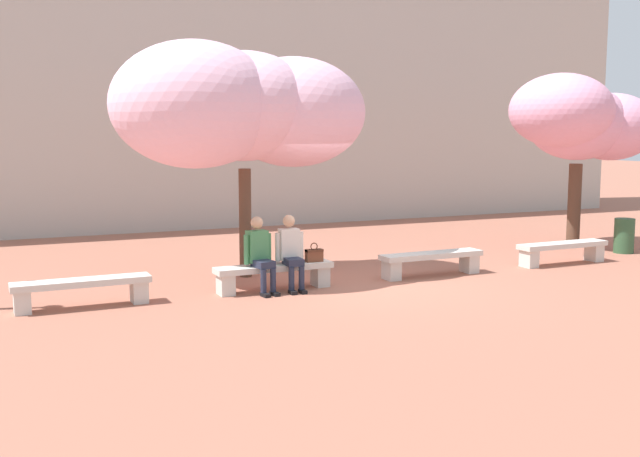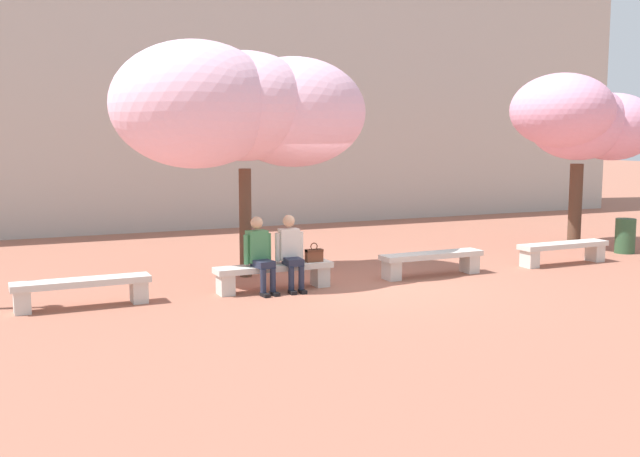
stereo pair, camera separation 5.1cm
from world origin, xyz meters
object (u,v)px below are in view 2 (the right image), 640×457
(stone_bench_near_west, at_px, (274,272))
(stone_bench_near_east, at_px, (563,249))
(cherry_tree_secondary, at_px, (582,120))
(stone_bench_center, at_px, (432,260))
(cherry_tree_main, at_px, (241,108))
(trash_bin, at_px, (625,236))
(handbag, at_px, (314,254))
(stone_bench_west_end, at_px, (82,288))
(person_seated_left, at_px, (259,252))
(person_seated_right, at_px, (291,250))

(stone_bench_near_west, relative_size, stone_bench_near_east, 1.00)
(stone_bench_near_west, bearing_deg, cherry_tree_secondary, 11.91)
(stone_bench_center, height_order, cherry_tree_main, cherry_tree_main)
(trash_bin, bearing_deg, stone_bench_near_west, -176.23)
(stone_bench_center, distance_m, handbag, 2.45)
(stone_bench_west_end, relative_size, handbag, 6.17)
(stone_bench_west_end, height_order, cherry_tree_main, cherry_tree_main)
(handbag, xyz_separation_m, cherry_tree_main, (-0.89, 1.31, 2.57))
(person_seated_left, xyz_separation_m, handbag, (1.02, 0.03, -0.12))
(stone_bench_center, bearing_deg, stone_bench_near_east, 0.00)
(stone_bench_west_end, bearing_deg, stone_bench_near_east, 0.00)
(stone_bench_near_east, bearing_deg, stone_bench_center, 180.00)
(stone_bench_near_east, height_order, person_seated_left, person_seated_left)
(stone_bench_west_end, bearing_deg, handbag, -0.29)
(stone_bench_near_east, relative_size, cherry_tree_main, 0.44)
(stone_bench_center, distance_m, cherry_tree_main, 4.55)
(stone_bench_near_east, xyz_separation_m, person_seated_left, (-6.62, -0.05, 0.39))
(stone_bench_west_end, height_order, stone_bench_near_east, same)
(handbag, distance_m, cherry_tree_secondary, 8.15)
(cherry_tree_main, xyz_separation_m, trash_bin, (8.77, -0.72, -2.76))
(stone_bench_west_end, relative_size, cherry_tree_main, 0.44)
(person_seated_left, xyz_separation_m, trash_bin, (8.90, 0.62, -0.31))
(stone_bench_west_end, bearing_deg, person_seated_left, -1.05)
(stone_bench_near_west, xyz_separation_m, person_seated_left, (-0.28, -0.05, 0.39))
(person_seated_right, bearing_deg, stone_bench_near_west, 169.40)
(stone_bench_near_east, height_order, person_seated_right, person_seated_right)
(stone_bench_near_west, relative_size, person_seated_right, 1.62)
(person_seated_right, bearing_deg, person_seated_left, 179.95)
(trash_bin, bearing_deg, cherry_tree_secondary, 104.28)
(stone_bench_near_west, height_order, handbag, handbag)
(cherry_tree_main, bearing_deg, cherry_tree_secondary, 3.16)
(handbag, height_order, cherry_tree_main, cherry_tree_main)
(stone_bench_west_end, distance_m, trash_bin, 11.81)
(person_seated_left, relative_size, cherry_tree_main, 0.27)
(person_seated_right, bearing_deg, stone_bench_near_east, 0.51)
(person_seated_right, bearing_deg, stone_bench_center, 1.06)
(stone_bench_near_east, relative_size, person_seated_left, 1.62)
(stone_bench_near_west, distance_m, cherry_tree_main, 3.12)
(stone_bench_west_end, relative_size, person_seated_right, 1.62)
(stone_bench_west_end, bearing_deg, stone_bench_near_west, 0.00)
(stone_bench_west_end, height_order, trash_bin, trash_bin)
(cherry_tree_secondary, distance_m, trash_bin, 2.87)
(stone_bench_west_end, bearing_deg, cherry_tree_secondary, 8.68)
(cherry_tree_secondary, bearing_deg, cherry_tree_main, -176.84)
(cherry_tree_main, relative_size, trash_bin, 6.14)
(stone_bench_near_east, distance_m, cherry_tree_secondary, 3.76)
(person_seated_left, distance_m, cherry_tree_secondary, 9.08)
(stone_bench_near_east, height_order, handbag, handbag)
(stone_bench_center, bearing_deg, handbag, -179.53)
(stone_bench_center, relative_size, stone_bench_near_east, 1.00)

